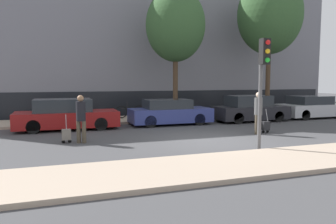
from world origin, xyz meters
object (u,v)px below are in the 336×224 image
(parked_car_0, at_px, (66,115))
(parked_car_3, at_px, (311,107))
(parked_car_2, at_px, (250,109))
(bare_tree_near_crossing, at_px, (270,15))
(traffic_light, at_px, (263,72))
(bare_tree_down_street, at_px, (175,25))
(parked_bicycle, at_px, (130,112))
(trolley_right, at_px, (266,126))
(pedestrian_left, at_px, (81,116))
(pedestrian_right, at_px, (258,110))
(trolley_left, at_px, (66,135))
(parked_car_1, at_px, (170,113))

(parked_car_0, xyz_separation_m, parked_car_3, (14.27, 0.09, -0.03))
(parked_car_2, bearing_deg, bare_tree_near_crossing, 35.46)
(parked_car_0, height_order, parked_car_3, parked_car_0)
(parked_car_0, height_order, traffic_light, traffic_light)
(parked_car_2, distance_m, bare_tree_down_street, 6.27)
(parked_bicycle, bearing_deg, parked_car_0, -143.98)
(parked_car_2, distance_m, trolley_right, 4.07)
(parked_car_3, xyz_separation_m, trolley_right, (-6.10, -3.95, -0.32))
(pedestrian_left, bearing_deg, pedestrian_right, 16.87)
(parked_car_2, distance_m, pedestrian_left, 10.03)
(trolley_left, distance_m, parked_bicycle, 7.14)
(bare_tree_near_crossing, bearing_deg, parked_bicycle, 172.57)
(traffic_light, height_order, bare_tree_down_street, bare_tree_down_street)
(trolley_right, height_order, parked_bicycle, parked_bicycle)
(trolley_left, distance_m, traffic_light, 7.21)
(parked_car_3, bearing_deg, pedestrian_right, -148.00)
(parked_car_3, bearing_deg, trolley_right, -147.09)
(pedestrian_left, xyz_separation_m, pedestrian_right, (7.25, -0.41, 0.02))
(traffic_light, bearing_deg, pedestrian_right, 57.10)
(pedestrian_right, xyz_separation_m, bare_tree_down_street, (-1.61, 5.74, 4.32))
(parked_car_2, height_order, bare_tree_near_crossing, bare_tree_near_crossing)
(parked_car_3, bearing_deg, pedestrian_left, -164.96)
(parked_car_0, bearing_deg, bare_tree_near_crossing, 7.15)
(parked_car_1, bearing_deg, parked_car_0, -179.55)
(trolley_left, bearing_deg, parked_car_2, 18.43)
(parked_car_3, bearing_deg, parked_car_2, -177.01)
(parked_car_0, xyz_separation_m, parked_car_2, (9.80, -0.14, 0.00))
(trolley_left, relative_size, bare_tree_down_street, 0.14)
(parked_car_1, height_order, trolley_left, parked_car_1)
(pedestrian_right, relative_size, bare_tree_down_street, 0.25)
(trolley_left, bearing_deg, bare_tree_down_street, 39.90)
(parked_car_3, bearing_deg, bare_tree_near_crossing, 146.17)
(parked_car_2, distance_m, trolley_left, 10.45)
(parked_car_3, height_order, pedestrian_right, pedestrian_right)
(parked_car_0, height_order, parked_car_1, parked_car_0)
(parked_car_1, relative_size, parked_car_2, 1.02)
(parked_car_3, height_order, parked_bicycle, parked_car_3)
(parked_bicycle, bearing_deg, pedestrian_left, -117.16)
(parked_car_0, xyz_separation_m, pedestrian_right, (7.65, -4.04, 0.35))
(parked_car_3, height_order, trolley_left, parked_car_3)
(pedestrian_left, relative_size, traffic_light, 0.49)
(parked_car_2, xyz_separation_m, trolley_left, (-9.91, -3.30, -0.36))
(parked_car_0, distance_m, parked_car_1, 5.11)
(pedestrian_right, xyz_separation_m, trolley_right, (0.52, 0.19, -0.71))
(parked_car_0, xyz_separation_m, traffic_light, (5.75, -6.99, 1.89))
(pedestrian_left, height_order, bare_tree_near_crossing, bare_tree_near_crossing)
(pedestrian_right, relative_size, traffic_light, 0.50)
(trolley_left, bearing_deg, parked_bicycle, 58.45)
(parked_car_0, xyz_separation_m, bare_tree_near_crossing, (12.14, 1.52, 5.60))
(trolley_right, distance_m, parked_bicycle, 7.93)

